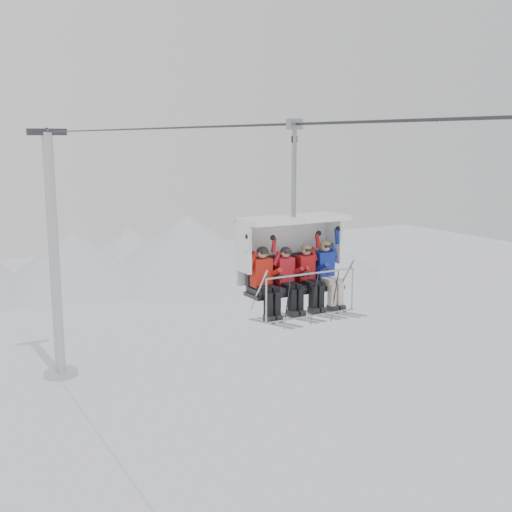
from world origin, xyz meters
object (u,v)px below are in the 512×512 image
skier_center_left (288,278)px  skier_far_right (327,272)px  skier_far_left (264,279)px  skier_center_right (308,275)px  lift_tower_right (55,274)px  chairlift_carrier (290,251)px

skier_center_left → skier_far_right: skier_far_right is taller
skier_far_left → skier_far_right: same height
skier_center_right → skier_far_right: 0.49m
lift_tower_right → chairlift_carrier: size_ratio=3.38×
skier_far_left → skier_center_right: size_ratio=1.00×
chairlift_carrier → skier_far_left: bearing=-159.3°
lift_tower_right → skier_center_left: (-0.25, -23.78, 4.39)m
skier_center_right → skier_far_right: size_ratio=1.00×
lift_tower_right → skier_center_left: bearing=-90.6°
lift_tower_right → skier_far_left: lift_tower_right is taller
skier_far_left → skier_far_right: size_ratio=1.00×
chairlift_carrier → skier_center_left: (-0.25, -0.31, -0.49)m
chairlift_carrier → skier_center_right: chairlift_carrier is taller
skier_far_left → skier_center_left: bearing=-0.8°
skier_center_right → skier_far_right: skier_far_right is taller
lift_tower_right → skier_far_left: size_ratio=7.99×
lift_tower_right → skier_far_right: bearing=-88.2°
skier_far_left → skier_center_left: size_ratio=1.00×
skier_far_left → skier_center_left: 0.56m
chairlift_carrier → skier_center_left: chairlift_carrier is taller
skier_far_right → skier_center_left: bearing=-179.6°
lift_tower_right → skier_far_right: size_ratio=7.99×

